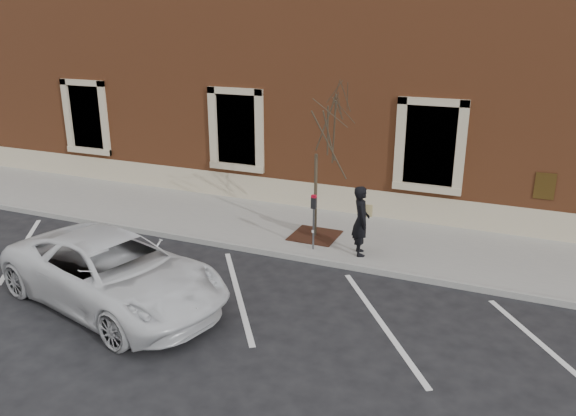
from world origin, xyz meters
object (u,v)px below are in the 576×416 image
at_px(man, 361,221).
at_px(sapling, 317,130).
at_px(white_truck, 113,272).
at_px(parking_meter, 314,212).

relative_size(man, sapling, 0.43).
bearing_deg(white_truck, parking_meter, -21.39).
bearing_deg(sapling, parking_meter, -72.28).
distance_m(man, white_truck, 5.88).
xyz_separation_m(sapling, white_truck, (-2.63, -4.92, -2.29)).
relative_size(parking_meter, sapling, 0.35).
distance_m(man, sapling, 2.56).
relative_size(man, white_truck, 0.33).
distance_m(parking_meter, sapling, 2.08).
bearing_deg(sapling, man, -25.44).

